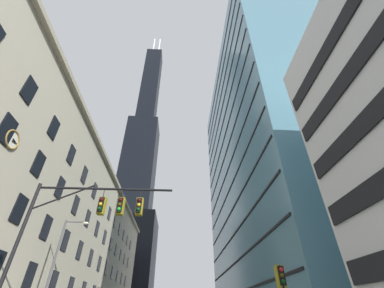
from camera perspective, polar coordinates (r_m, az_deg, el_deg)
name	(u,v)px	position (r m, az deg, el deg)	size (l,w,h in m)	color
station_building	(54,237)	(48.43, -29.76, -18.54)	(15.88, 73.99, 23.51)	#B2A88E
dark_skyscraper	(136,185)	(120.36, -13.06, -9.48)	(22.76, 22.76, 175.93)	black
glass_office_midrise	(261,159)	(52.68, 15.89, -3.32)	(15.36, 47.57, 56.03)	teal
traffic_signal_mast	(90,217)	(15.97, -22.79, -15.62)	(8.43, 0.63, 7.80)	black
traffic_light_near_right	(281,280)	(15.32, 20.30, -27.76)	(0.40, 0.63, 3.29)	black
street_lamppost	(58,260)	(26.41, -29.07, -22.83)	(2.26, 0.32, 8.56)	#47474C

